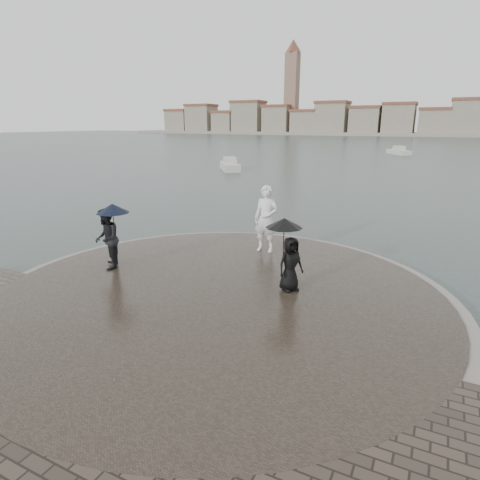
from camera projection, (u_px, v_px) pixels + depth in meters
The scene contains 8 objects.
ground at pixel (131, 371), 7.90m from camera, with size 400.00×400.00×0.00m, color #2B3835.
kerb_ring at pixel (218, 298), 10.85m from camera, with size 12.50×12.50×0.32m, color gray.
quay_tip at pixel (218, 297), 10.85m from camera, with size 11.90×11.90×0.36m, color #2D261E.
statue at pixel (266, 219), 13.87m from camera, with size 0.84×0.55×2.31m, color white.
visitor_left at pixel (108, 233), 12.19m from camera, with size 1.31×1.18×2.04m.
visitor_right at pixel (288, 250), 10.62m from camera, with size 1.15×1.03×1.95m.
far_skyline at pixel (415, 120), 146.86m from camera, with size 260.00×20.00×37.00m.
boats at pixel (331, 158), 52.03m from camera, with size 17.78×36.06×1.50m.
Camera 1 is at (5.00, -5.15, 4.71)m, focal length 30.00 mm.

